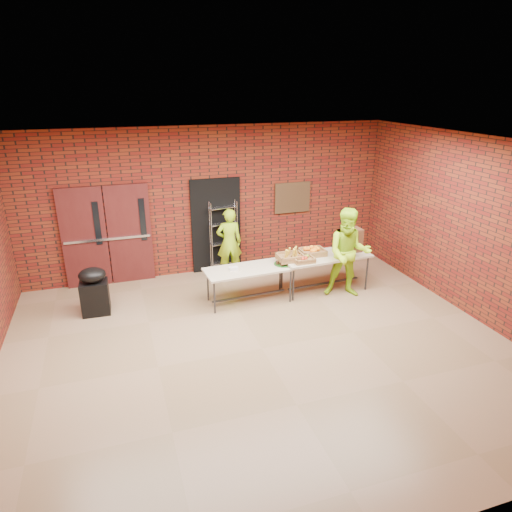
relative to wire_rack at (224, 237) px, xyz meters
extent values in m
cube|color=olive|center=(-0.23, -3.32, -0.83)|extent=(8.00, 7.00, 0.04)
cube|color=silver|center=(-0.23, -3.32, 2.41)|extent=(8.00, 7.00, 0.04)
cube|color=maroon|center=(-0.23, 0.20, 0.79)|extent=(8.00, 0.04, 3.20)
cube|color=maroon|center=(-0.23, -6.84, 0.79)|extent=(8.00, 0.04, 3.20)
cube|color=maroon|center=(3.79, -3.32, 0.79)|extent=(0.04, 7.00, 3.20)
cube|color=#4A1715|center=(-2.88, 0.12, 0.24)|extent=(0.88, 0.08, 2.10)
cube|color=#4A1715|center=(-1.98, 0.12, 0.24)|extent=(0.88, 0.08, 2.10)
cube|color=black|center=(-2.60, 0.07, 0.54)|extent=(0.12, 0.02, 0.90)
cube|color=black|center=(-1.70, 0.07, 0.54)|extent=(0.12, 0.02, 0.90)
cube|color=#B4B3BB|center=(-2.43, 0.06, 0.19)|extent=(1.70, 0.04, 0.05)
cube|color=black|center=(-0.13, 0.14, 0.24)|extent=(1.10, 0.06, 2.10)
cube|color=#462E1C|center=(1.67, 0.13, 0.74)|extent=(0.85, 0.04, 0.70)
cube|color=tan|center=(0.08, -1.63, -0.14)|extent=(1.73, 0.80, 0.04)
cube|color=#323237|center=(0.08, -1.63, -0.70)|extent=(1.50, 0.12, 0.03)
cylinder|color=#323237|center=(-0.67, -1.35, -0.48)|extent=(0.03, 0.03, 0.66)
cylinder|color=#323237|center=(0.83, -1.35, -0.48)|extent=(0.03, 0.03, 0.66)
cylinder|color=#323237|center=(-0.67, -1.91, -0.48)|extent=(0.03, 0.03, 0.66)
cylinder|color=#323237|center=(0.83, -1.91, -0.48)|extent=(0.03, 0.03, 0.66)
cube|color=tan|center=(1.71, -1.56, -0.08)|extent=(1.87, 0.87, 0.04)
cube|color=#323237|center=(1.71, -1.56, -0.69)|extent=(1.62, 0.14, 0.03)
cylinder|color=#323237|center=(0.90, -1.26, -0.46)|extent=(0.04, 0.04, 0.71)
cylinder|color=#323237|center=(2.52, -1.26, -0.46)|extent=(0.04, 0.04, 0.71)
cylinder|color=#323237|center=(0.90, -1.86, -0.46)|extent=(0.04, 0.04, 0.71)
cylinder|color=#323237|center=(2.52, -1.86, -0.46)|extent=(0.04, 0.04, 0.71)
cube|color=olive|center=(0.94, -1.60, -0.02)|extent=(0.50, 0.39, 0.08)
cube|color=olive|center=(1.47, -1.47, -0.02)|extent=(0.49, 0.38, 0.08)
cube|color=olive|center=(1.14, -1.77, -0.03)|extent=(0.40, 0.31, 0.06)
cylinder|color=#174913|center=(0.79, -1.63, -0.11)|extent=(0.38, 0.38, 0.01)
cube|color=white|center=(-0.22, -1.61, -0.09)|extent=(0.17, 0.11, 0.06)
cube|color=brown|center=(2.34, -1.49, 0.18)|extent=(0.36, 0.32, 0.48)
cylinder|color=white|center=(1.96, -1.67, 0.07)|extent=(0.09, 0.09, 0.26)
cylinder|color=white|center=(2.06, -1.77, 0.07)|extent=(0.09, 0.09, 0.26)
cylinder|color=white|center=(2.03, -1.50, 0.05)|extent=(0.08, 0.08, 0.23)
cube|color=black|center=(-2.76, -1.21, -0.50)|extent=(0.51, 0.42, 0.63)
ellipsoid|color=black|center=(-2.76, -1.21, -0.05)|extent=(0.50, 0.43, 0.27)
imported|color=#A1DB18|center=(0.06, -0.22, -0.05)|extent=(0.59, 0.42, 1.51)
imported|color=#A1DB18|center=(2.01, -1.95, 0.08)|extent=(1.06, 0.95, 1.79)
camera|label=1|loc=(-2.28, -9.31, 3.21)|focal=32.00mm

